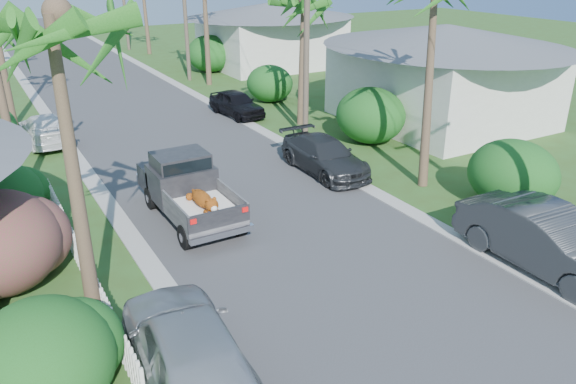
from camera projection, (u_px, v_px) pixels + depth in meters
ground at (392, 316)px, 13.40m from camera, size 120.00×120.00×0.00m
road at (119, 99)px, 33.29m from camera, size 8.00×100.00×0.02m
curb_left at (42, 108)px, 31.29m from camera, size 0.60×100.00×0.06m
curb_right at (187, 90)px, 35.26m from camera, size 0.60×100.00×0.06m
pickup_truck at (185, 186)px, 18.22m from camera, size 1.98×5.12×2.06m
parked_car_rn at (548, 241)px, 15.09m from camera, size 1.84×5.22×1.72m
parked_car_rm at (324, 156)px, 21.94m from camera, size 1.92×4.62×1.33m
parked_car_rf at (236, 104)px, 29.62m from camera, size 1.93×3.98×1.31m
parked_car_ln at (188, 350)px, 10.94m from camera, size 2.44×5.16×1.71m
parked_car_lf at (45, 129)px, 25.37m from camera, size 1.97×4.56×1.31m
palm_l_a at (48, 16)px, 10.21m from camera, size 4.40×4.40×8.20m
palm_r_b at (303, 0)px, 26.04m from camera, size 4.40×4.40×7.20m
shrub_l_a at (44, 360)px, 10.31m from camera, size 2.60×2.86×2.20m
shrub_l_c at (3, 195)px, 17.55m from camera, size 2.40×2.64×2.00m
shrub_r_a at (513, 174)px, 18.84m from camera, size 2.80×3.08×2.30m
shrub_r_b at (370, 115)px, 25.26m from camera, size 3.00×3.30×2.50m
shrub_r_c at (270, 83)px, 32.36m from camera, size 2.60×2.86×2.10m
shrub_r_d at (210, 54)px, 40.45m from camera, size 3.20×3.52×2.60m
picket_fence at (82, 261)px, 14.81m from camera, size 0.10×11.00×1.00m
house_right_near at (442, 78)px, 28.08m from camera, size 8.00×9.00×4.80m
house_right_far at (271, 37)px, 42.43m from camera, size 9.00×8.00×4.60m
utility_pole_b at (307, 37)px, 24.52m from camera, size 1.60×0.26×9.00m
utility_pole_c at (185, 9)px, 36.45m from camera, size 1.60×0.26×9.00m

